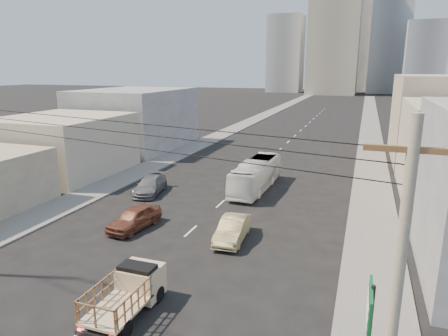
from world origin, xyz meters
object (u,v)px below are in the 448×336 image
Objects in this scene: city_bus at (256,175)px; green_sign at (369,325)px; sedan_grey at (150,185)px; flatbed_pickup at (128,290)px; sedan_brown at (134,218)px; sedan_tan at (233,229)px.

green_sign reaches higher than city_bus.
green_sign is at bearing -57.74° from sedan_grey.
city_bus is 1.95× the size of green_sign.
sedan_brown is at bearing 120.23° from flatbed_pickup.
green_sign reaches higher than flatbed_pickup.
flatbed_pickup is at bearing -74.50° from sedan_grey.
flatbed_pickup is 20.38m from city_bus.
green_sign is at bearing -17.03° from flatbed_pickup.
sedan_grey is (-8.02, 16.06, -0.37)m from flatbed_pickup.
flatbed_pickup is 0.88× the size of green_sign.
city_bus is 25.40m from green_sign.
sedan_tan is at bearing -46.15° from sedan_grey.
flatbed_pickup reaches higher than sedan_tan.
sedan_brown reaches higher than sedan_grey.
flatbed_pickup is 0.45× the size of city_bus.
sedan_tan is at bearing 11.04° from sedan_brown.
sedan_grey is at bearing 141.12° from sedan_tan.
sedan_tan is 12.23m from sedan_grey.
sedan_tan is at bearing 77.56° from flatbed_pickup.
city_bus reaches higher than flatbed_pickup.
sedan_grey is (-8.51, -4.32, -0.64)m from city_bus.
green_sign is (18.02, -19.12, 3.02)m from sedan_grey.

